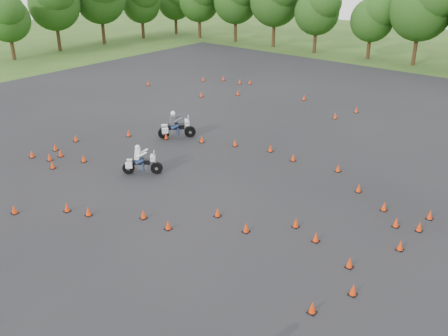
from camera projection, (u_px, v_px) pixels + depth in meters
ground at (171, 217)px, 23.88m from camera, size 140.00×140.00×0.00m
asphalt_pad at (247, 176)px, 28.11m from camera, size 62.00×62.00×0.00m
traffic_cones at (241, 175)px, 27.75m from camera, size 36.25×32.64×0.45m
rider_grey at (177, 124)px, 33.46m from camera, size 2.26×2.42×1.96m
rider_white at (142, 159)px, 28.11m from camera, size 2.20×2.00×1.76m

